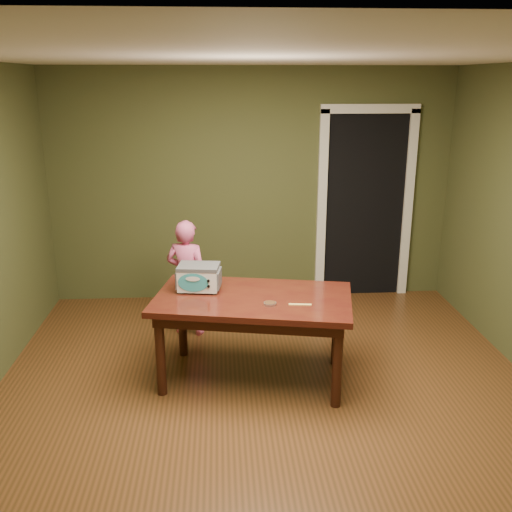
{
  "coord_description": "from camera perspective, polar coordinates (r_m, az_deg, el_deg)",
  "views": [
    {
      "loc": [
        -0.36,
        -3.83,
        2.45
      ],
      "look_at": [
        -0.05,
        1.0,
        0.95
      ],
      "focal_mm": 40.0,
      "sensor_mm": 36.0,
      "label": 1
    }
  ],
  "objects": [
    {
      "name": "floor",
      "position": [
        4.56,
        1.44,
        -15.27
      ],
      "size": [
        5.0,
        5.0,
        0.0
      ],
      "primitive_type": "plane",
      "color": "brown",
      "rests_on": "ground"
    },
    {
      "name": "room_shell",
      "position": [
        3.92,
        1.63,
        6.28
      ],
      "size": [
        4.52,
        5.02,
        2.61
      ],
      "color": "#424726",
      "rests_on": "ground"
    },
    {
      "name": "doorway",
      "position": [
        6.96,
        10.21,
        5.38
      ],
      "size": [
        1.1,
        0.66,
        2.25
      ],
      "color": "black",
      "rests_on": "ground"
    },
    {
      "name": "dining_table",
      "position": [
        4.72,
        -0.3,
        -5.18
      ],
      "size": [
        1.74,
        1.19,
        0.75
      ],
      "rotation": [
        0.0,
        0.0,
        -0.19
      ],
      "color": "#39100D",
      "rests_on": "floor"
    },
    {
      "name": "toy_oven",
      "position": [
        4.81,
        -5.74,
        -2.06
      ],
      "size": [
        0.39,
        0.29,
        0.22
      ],
      "rotation": [
        0.0,
        0.0,
        -0.13
      ],
      "color": "#4C4F54",
      "rests_on": "dining_table"
    },
    {
      "name": "baking_pan",
      "position": [
        4.51,
        1.41,
        -4.78
      ],
      "size": [
        0.1,
        0.1,
        0.02
      ],
      "color": "silver",
      "rests_on": "dining_table"
    },
    {
      "name": "spatula",
      "position": [
        4.52,
        4.43,
        -4.87
      ],
      "size": [
        0.18,
        0.05,
        0.01
      ],
      "primitive_type": "cube",
      "rotation": [
        0.0,
        0.0,
        -0.12
      ],
      "color": "#FCD76D",
      "rests_on": "dining_table"
    },
    {
      "name": "child",
      "position": [
        5.66,
        -6.89,
        -2.17
      ],
      "size": [
        0.5,
        0.41,
        1.17
      ],
      "primitive_type": "imported",
      "rotation": [
        0.0,
        0.0,
        2.79
      ],
      "color": "pink",
      "rests_on": "floor"
    }
  ]
}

